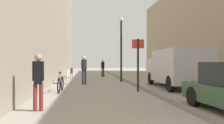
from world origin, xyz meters
TOP-DOWN VIEW (x-y plane):
  - ground_plane at (0.00, 12.00)m, footprint 80.00×80.00m
  - kerb_strip at (1.58, 12.00)m, footprint 0.16×40.00m
  - pedestrian_main_foreground at (0.24, 19.56)m, footprint 0.33×0.23m
  - pedestrian_mid_block at (-1.54, 12.49)m, footprint 0.35×0.28m
  - pedestrian_far_crossing at (-2.83, 4.85)m, footprint 0.34×0.22m
  - delivery_van at (3.68, 10.14)m, footprint 2.28×5.34m
  - street_sign_post at (1.13, 8.73)m, footprint 0.60×0.10m
  - lamp_post at (1.19, 14.20)m, footprint 0.28×0.28m
  - bicycle_leaning at (-2.65, 9.04)m, footprint 0.13×1.77m
  - cafe_chair_near_window at (-2.76, 17.79)m, footprint 0.55×0.55m
  - cafe_chair_by_doorway at (-2.73, 13.26)m, footprint 0.58×0.58m

SIDE VIEW (x-z plane):
  - ground_plane at x=0.00m, z-range 0.00..0.00m
  - kerb_strip at x=1.58m, z-range 0.00..0.12m
  - bicycle_leaning at x=-2.65m, z-range -0.11..0.87m
  - cafe_chair_near_window at x=-2.76m, z-range 0.08..1.02m
  - cafe_chair_by_doorway at x=-2.73m, z-range 0.08..1.02m
  - pedestrian_far_crossing at x=-2.83m, z-range 0.13..1.83m
  - pedestrian_main_foreground at x=0.24m, z-range 0.13..1.83m
  - pedestrian_mid_block at x=-1.54m, z-range 0.14..2.00m
  - delivery_van at x=3.68m, z-range 0.10..2.23m
  - street_sign_post at x=1.13m, z-range 0.25..2.85m
  - lamp_post at x=1.19m, z-range 0.34..5.10m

